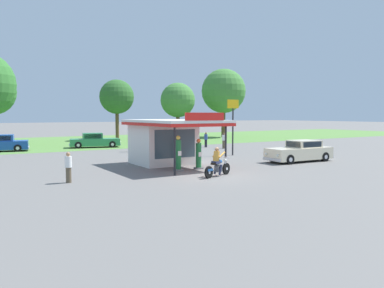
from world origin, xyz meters
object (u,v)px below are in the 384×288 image
Objects in this scene: bystander_leaning_by_kiosk at (131,143)px; roadside_pole_sign at (233,117)px; featured_classic_sedan at (300,152)px; gas_pump_nearside at (178,155)px; bystander_admiring_sedan at (206,139)px; gas_pump_offside at (199,155)px; parked_car_back_row_far_right at (94,141)px; bystander_strolling_foreground at (68,167)px; motorcycle_with_rider at (217,164)px; bystander_standing_back_lot at (224,140)px; parked_car_back_row_far_left at (157,138)px.

roadside_pole_sign reaches higher than bystander_leaning_by_kiosk.
bystander_leaning_by_kiosk reaches higher than featured_classic_sedan.
bystander_admiring_sedan is at bearing 50.61° from gas_pump_nearside.
gas_pump_nearside is at bearing -129.39° from bystander_admiring_sedan.
gas_pump_offside is 0.36× the size of featured_classic_sedan.
bystander_strolling_foreground reaches higher than parked_car_back_row_far_right.
parked_car_back_row_far_right is at bearing 102.80° from bystander_leaning_by_kiosk.
motorcycle_with_rider is at bearing -132.02° from roadside_pole_sign.
bystander_standing_back_lot is (10.41, -7.86, 0.16)m from parked_car_back_row_far_right.
bystander_standing_back_lot reaches higher than bystander_leaning_by_kiosk.
bystander_leaning_by_kiosk is 9.55m from roadside_pole_sign.
roadside_pole_sign is at bearing -119.74° from bystander_standing_back_lot.
bystander_leaning_by_kiosk is 0.34× the size of roadside_pole_sign.
parked_car_back_row_far_right is (-8.77, 19.16, -0.04)m from featured_classic_sedan.
gas_pump_offside is 18.53m from parked_car_back_row_far_right.
gas_pump_nearside is at bearing 176.15° from featured_classic_sedan.
bystander_standing_back_lot is at bearing -10.53° from bystander_leaning_by_kiosk.
parked_car_back_row_far_right is at bearing 92.07° from gas_pump_offside.
roadside_pole_sign is (-3.15, -5.51, 2.29)m from bystander_standing_back_lot.
gas_pump_nearside is 3.03m from motorcycle_with_rider.
roadside_pole_sign is (5.86, -7.18, 2.30)m from bystander_leaning_by_kiosk.
roadside_pole_sign is (0.06, -13.63, 2.40)m from parked_car_back_row_far_left.
bystander_leaning_by_kiosk is at bearing 129.21° from roadside_pole_sign.
gas_pump_nearside reaches higher than bystander_strolling_foreground.
motorcycle_with_rider is 22.86m from parked_car_back_row_far_left.
roadside_pole_sign reaches higher than bystander_strolling_foreground.
bystander_admiring_sedan is (2.51, -6.02, 0.11)m from parked_car_back_row_far_left.
gas_pump_nearside is at bearing -112.98° from parked_car_back_row_far_left.
bystander_leaning_by_kiosk is at bearing 119.58° from featured_classic_sedan.
gas_pump_offside is 15.64m from bystander_admiring_sedan.
bystander_strolling_foreground is at bearing -126.71° from parked_car_back_row_far_left.
gas_pump_nearside is 9.55m from featured_classic_sedan.
gas_pump_offside reaches higher than parked_car_back_row_far_right.
motorcycle_with_rider is 0.42× the size of featured_classic_sedan.
gas_pump_nearside is 18.53m from parked_car_back_row_far_right.
gas_pump_offside is 0.38× the size of parked_car_back_row_far_left.
roadside_pole_sign is (-2.45, -7.61, 2.29)m from bystander_admiring_sedan.
featured_classic_sedan is at bearing -65.41° from parked_car_back_row_far_right.
bystander_strolling_foreground is at bearing -175.28° from gas_pump_offside.
featured_classic_sedan is 19.48m from parked_car_back_row_far_left.
featured_classic_sedan is 3.39× the size of bystander_leaning_by_kiosk.
parked_car_back_row_far_right is at bearing 87.65° from gas_pump_nearside.
parked_car_back_row_far_right is 13.05m from bystander_standing_back_lot.
parked_car_back_row_far_right is (0.76, 18.52, -0.30)m from gas_pump_nearside.
bystander_standing_back_lot reaches higher than featured_classic_sedan.
roadside_pole_sign is at bearing -89.75° from parked_car_back_row_far_left.
motorcycle_with_rider reaches higher than featured_classic_sedan.
parked_car_back_row_far_left is 7.21m from parked_car_back_row_far_right.
parked_car_back_row_far_left is at bearing 2.11° from parked_car_back_row_far_right.
gas_pump_nearside is 9.77m from roadside_pole_sign.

